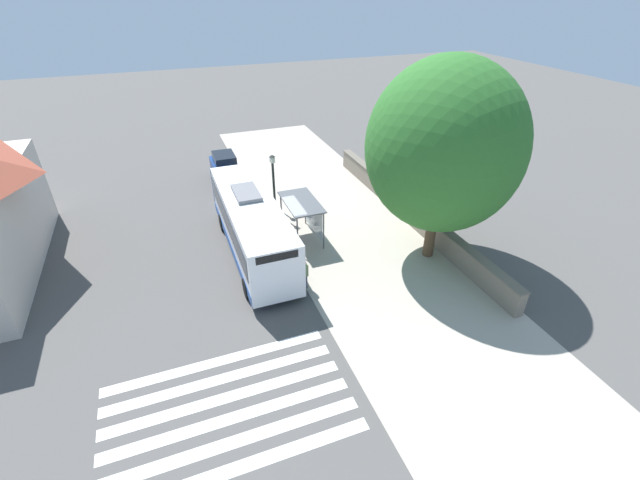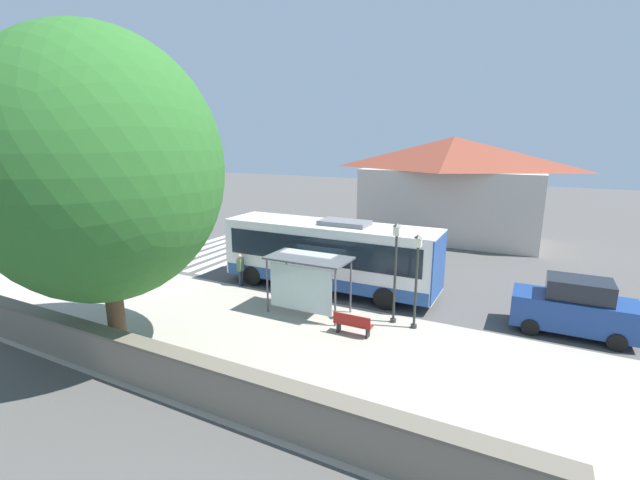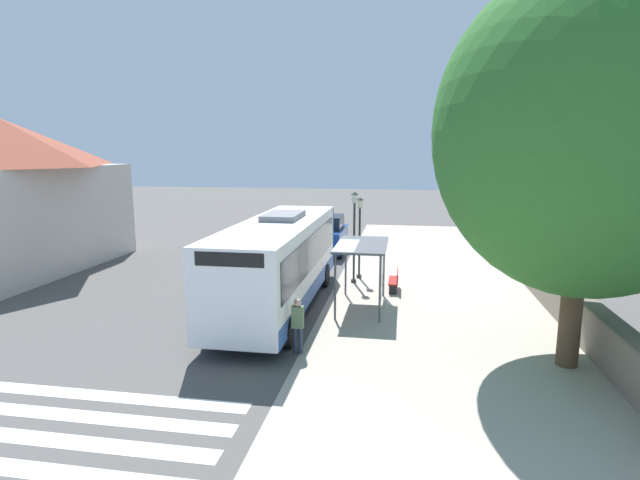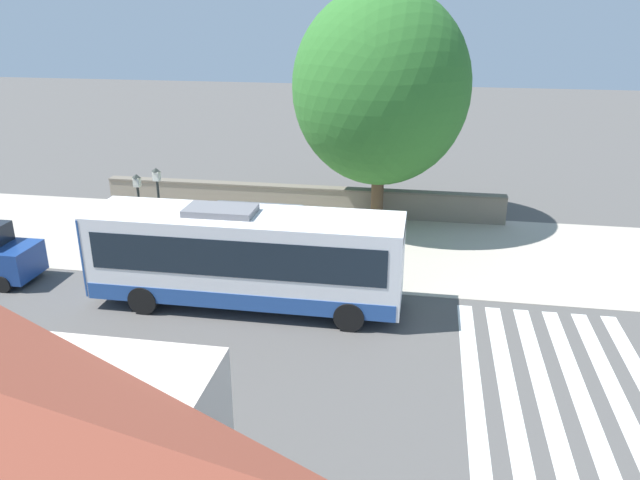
# 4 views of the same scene
# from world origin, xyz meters

# --- Properties ---
(ground_plane) EXTENTS (120.00, 120.00, 0.00)m
(ground_plane) POSITION_xyz_m (0.00, 0.00, 0.00)
(ground_plane) COLOR #514F4C
(ground_plane) RESTS_ON ground
(sidewalk_plaza) EXTENTS (9.00, 44.00, 0.02)m
(sidewalk_plaza) POSITION_xyz_m (-4.50, 0.00, 0.01)
(sidewalk_plaza) COLOR #ADA393
(sidewalk_plaza) RESTS_ON ground
(crosswalk_stripes) EXTENTS (9.00, 5.25, 0.01)m
(crosswalk_stripes) POSITION_xyz_m (5.00, 10.10, 0.00)
(crosswalk_stripes) COLOR silver
(crosswalk_stripes) RESTS_ON ground
(stone_wall) EXTENTS (0.60, 20.00, 1.40)m
(stone_wall) POSITION_xyz_m (-8.55, 0.00, 0.71)
(stone_wall) COLOR slate
(stone_wall) RESTS_ON ground
(bus) EXTENTS (2.75, 10.66, 3.54)m
(bus) POSITION_xyz_m (1.67, 0.20, 1.84)
(bus) COLOR white
(bus) RESTS_ON ground
(bus_shelter) EXTENTS (1.86, 3.49, 2.48)m
(bus_shelter) POSITION_xyz_m (-1.57, -0.31, 2.09)
(bus_shelter) COLOR #515459
(bus_shelter) RESTS_ON ground
(pedestrian) EXTENTS (0.34, 0.22, 1.68)m
(pedestrian) POSITION_xyz_m (0.05, 4.41, 0.99)
(pedestrian) COLOR #2D3347
(pedestrian) RESTS_ON ground
(bench) EXTENTS (0.40, 1.50, 0.88)m
(bench) POSITION_xyz_m (-2.61, -2.84, 0.47)
(bench) COLOR maroon
(bench) RESTS_ON ground
(street_lamp_near) EXTENTS (0.28, 0.28, 3.81)m
(street_lamp_near) POSITION_xyz_m (-0.92, -4.76, 2.27)
(street_lamp_near) COLOR #2D332D
(street_lamp_near) RESTS_ON ground
(street_lamp_far) EXTENTS (0.28, 0.28, 4.13)m
(street_lamp_far) POSITION_xyz_m (-0.76, -3.86, 2.46)
(street_lamp_far) COLOR #2D332D
(street_lamp_far) RESTS_ON ground
(shade_tree) EXTENTS (7.85, 7.85, 10.72)m
(shade_tree) POSITION_xyz_m (-7.51, 3.95, 6.38)
(shade_tree) COLOR brown
(shade_tree) RESTS_ON ground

